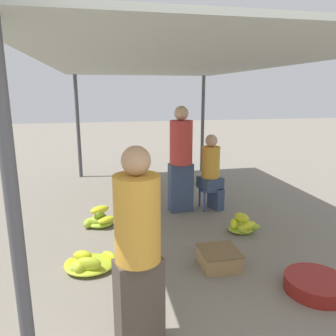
# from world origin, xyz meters

# --- Properties ---
(canopy_post_front_left) EXTENTS (0.08, 0.08, 2.31)m
(canopy_post_front_left) POSITION_xyz_m (-1.47, 0.30, 1.16)
(canopy_post_front_left) COLOR #4C4C51
(canopy_post_front_left) RESTS_ON ground
(canopy_post_back_left) EXTENTS (0.08, 0.08, 2.31)m
(canopy_post_back_left) POSITION_xyz_m (-1.47, 6.19, 1.16)
(canopy_post_back_left) COLOR #4C4C51
(canopy_post_back_left) RESTS_ON ground
(canopy_post_back_right) EXTENTS (0.08, 0.08, 2.31)m
(canopy_post_back_right) POSITION_xyz_m (1.47, 6.19, 1.16)
(canopy_post_back_right) COLOR #4C4C51
(canopy_post_back_right) RESTS_ON ground
(canopy_tarp) EXTENTS (3.35, 6.29, 0.04)m
(canopy_tarp) POSITION_xyz_m (0.00, 3.25, 2.33)
(canopy_tarp) COLOR #9EA399
(canopy_tarp) RESTS_ON canopy_post_front_left
(vendor_foreground) EXTENTS (0.42, 0.42, 1.60)m
(vendor_foreground) POSITION_xyz_m (-0.76, 0.72, 0.83)
(vendor_foreground) COLOR #4C4238
(vendor_foreground) RESTS_ON ground
(stool) EXTENTS (0.34, 0.34, 0.37)m
(stool) POSITION_xyz_m (0.78, 3.55, 0.30)
(stool) COLOR #384C84
(stool) RESTS_ON ground
(vendor_seated) EXTENTS (0.42, 0.42, 1.27)m
(vendor_seated) POSITION_xyz_m (0.80, 3.55, 0.65)
(vendor_seated) COLOR #384766
(vendor_seated) RESTS_ON ground
(basin_black) EXTENTS (0.62, 0.62, 0.15)m
(basin_black) POSITION_xyz_m (1.05, 1.06, 0.07)
(basin_black) COLOR maroon
(basin_black) RESTS_ON ground
(banana_pile_left_0) EXTENTS (0.64, 0.49, 0.22)m
(banana_pile_left_0) POSITION_xyz_m (-1.19, 1.94, 0.07)
(banana_pile_left_0) COLOR yellow
(banana_pile_left_0) RESTS_ON ground
(banana_pile_left_1) EXTENTS (0.53, 0.39, 0.31)m
(banana_pile_left_1) POSITION_xyz_m (-1.07, 3.15, 0.12)
(banana_pile_left_1) COLOR #A5C62F
(banana_pile_left_1) RESTS_ON ground
(banana_pile_right_0) EXTENTS (0.47, 0.51, 0.21)m
(banana_pile_right_0) POSITION_xyz_m (0.80, 5.43, 0.08)
(banana_pile_right_0) COLOR yellow
(banana_pile_right_0) RESTS_ON ground
(banana_pile_right_1) EXTENTS (0.51, 0.40, 0.29)m
(banana_pile_right_1) POSITION_xyz_m (0.93, 2.51, 0.10)
(banana_pile_right_1) COLOR yellow
(banana_pile_right_1) RESTS_ON ground
(banana_pile_right_2) EXTENTS (0.54, 0.52, 0.18)m
(banana_pile_right_2) POSITION_xyz_m (1.21, 5.04, 0.07)
(banana_pile_right_2) COLOR #80B735
(banana_pile_right_2) RESTS_ON ground
(crate_near) EXTENTS (0.43, 0.43, 0.21)m
(crate_near) POSITION_xyz_m (0.26, 1.71, 0.10)
(crate_near) COLOR #9E7A4C
(crate_near) RESTS_ON ground
(shopper_walking_mid) EXTENTS (0.40, 0.39, 1.73)m
(shopper_walking_mid) POSITION_xyz_m (0.27, 3.55, 0.90)
(shopper_walking_mid) COLOR #384766
(shopper_walking_mid) RESTS_ON ground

